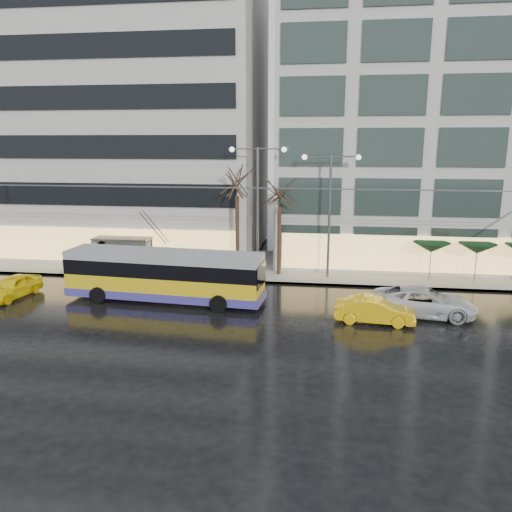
% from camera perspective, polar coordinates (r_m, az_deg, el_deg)
% --- Properties ---
extents(ground, '(140.00, 140.00, 0.00)m').
position_cam_1_polar(ground, '(26.41, -7.30, -8.28)').
color(ground, black).
rests_on(ground, ground).
extents(sidewalk, '(80.00, 10.00, 0.15)m').
position_cam_1_polar(sidewalk, '(39.18, 0.81, -1.02)').
color(sidewalk, gray).
rests_on(sidewalk, ground).
extents(kerb, '(80.00, 0.10, 0.15)m').
position_cam_1_polar(kerb, '(34.43, -0.19, -2.98)').
color(kerb, slate).
rests_on(kerb, ground).
extents(building_left, '(34.00, 14.00, 22.00)m').
position_cam_1_polar(building_left, '(48.38, -20.72, 14.05)').
color(building_left, '#ACAAA4').
rests_on(building_left, sidewalk).
extents(building_right, '(32.00, 14.00, 25.00)m').
position_cam_1_polar(building_right, '(44.63, 24.89, 15.80)').
color(building_right, '#ACAAA4').
rests_on(building_right, sidewalk).
extents(trolleybus, '(12.23, 5.15, 5.59)m').
position_cam_1_polar(trolleybus, '(30.72, -10.43, -2.38)').
color(trolleybus, gold).
rests_on(trolleybus, ground).
extents(catenary, '(42.24, 5.12, 7.00)m').
position_cam_1_polar(catenary, '(32.60, -2.21, 3.63)').
color(catenary, '#595B60').
rests_on(catenary, ground).
extents(bus_shelter, '(4.20, 1.60, 2.51)m').
position_cam_1_polar(bus_shelter, '(38.30, -15.42, 1.08)').
color(bus_shelter, '#595B60').
rests_on(bus_shelter, sidewalk).
extents(street_lamp_near, '(3.96, 0.36, 9.03)m').
position_cam_1_polar(street_lamp_near, '(35.03, 0.20, 7.15)').
color(street_lamp_near, '#595B60').
rests_on(street_lamp_near, sidewalk).
extents(street_lamp_far, '(3.96, 0.36, 8.53)m').
position_cam_1_polar(street_lamp_far, '(34.76, 8.45, 6.51)').
color(street_lamp_far, '#595B60').
rests_on(street_lamp_far, sidewalk).
extents(tree_a, '(3.20, 3.20, 8.40)m').
position_cam_1_polar(tree_a, '(35.36, -2.20, 8.98)').
color(tree_a, black).
rests_on(tree_a, sidewalk).
extents(tree_b, '(3.20, 3.20, 7.70)m').
position_cam_1_polar(tree_b, '(35.22, 2.73, 7.84)').
color(tree_b, black).
rests_on(tree_b, sidewalk).
extents(parasol_a, '(2.50, 2.50, 2.65)m').
position_cam_1_polar(parasol_a, '(36.22, 19.41, 0.93)').
color(parasol_a, '#595B60').
rests_on(parasol_a, sidewalk).
extents(parasol_b, '(2.50, 2.50, 2.65)m').
position_cam_1_polar(parasol_b, '(36.95, 23.97, 0.77)').
color(parasol_b, '#595B60').
rests_on(parasol_b, sidewalk).
extents(taxi_a, '(2.15, 4.28, 1.40)m').
position_cam_1_polar(taxi_a, '(34.59, -26.03, -3.18)').
color(taxi_a, yellow).
rests_on(taxi_a, ground).
extents(taxi_b, '(4.33, 1.83, 1.39)m').
position_cam_1_polar(taxi_b, '(27.62, 13.39, -6.05)').
color(taxi_b, yellow).
rests_on(taxi_b, ground).
extents(sedan_silver, '(5.92, 3.14, 1.59)m').
position_cam_1_polar(sedan_silver, '(29.44, 18.60, -4.99)').
color(sedan_silver, silver).
rests_on(sedan_silver, ground).
extents(pedestrian_a, '(1.22, 1.23, 2.19)m').
position_cam_1_polar(pedestrian_a, '(35.78, -10.23, -0.02)').
color(pedestrian_a, black).
rests_on(pedestrian_a, sidewalk).
extents(pedestrian_b, '(1.10, 1.02, 1.83)m').
position_cam_1_polar(pedestrian_b, '(38.26, -7.75, 0.04)').
color(pedestrian_b, black).
rests_on(pedestrian_b, sidewalk).
extents(pedestrian_c, '(1.08, 0.87, 2.11)m').
position_cam_1_polar(pedestrian_c, '(39.52, -17.30, 0.28)').
color(pedestrian_c, black).
rests_on(pedestrian_c, sidewalk).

